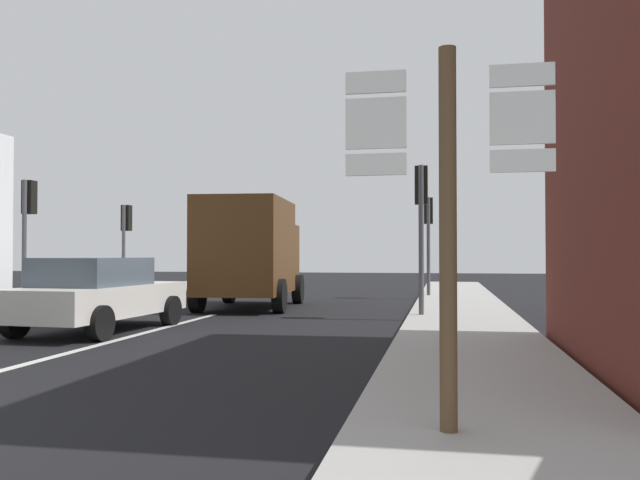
{
  "coord_description": "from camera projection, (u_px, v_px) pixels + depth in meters",
  "views": [
    {
      "loc": [
        5.74,
        -3.9,
        1.54
      ],
      "look_at": [
        2.56,
        12.95,
        1.91
      ],
      "focal_mm": 36.91,
      "sensor_mm": 36.0,
      "label": 1
    }
  ],
  "objects": [
    {
      "name": "ground_plane",
      "position": [
        183.0,
        323.0,
        14.68
      ],
      "size": [
        80.0,
        80.0,
        0.0
      ],
      "primitive_type": "plane",
      "color": "black"
    },
    {
      "name": "traffic_light_near_left",
      "position": [
        28.0,
        214.0,
        17.61
      ],
      "size": [
        0.3,
        0.49,
        3.52
      ],
      "color": "#47474C",
      "rests_on": "ground"
    },
    {
      "name": "lane_centre_stripe",
      "position": [
        88.0,
        348.0,
        10.75
      ],
      "size": [
        0.16,
        12.0,
        0.01
      ],
      "primitive_type": "cube",
      "color": "silver",
      "rests_on": "ground"
    },
    {
      "name": "delivery_truck",
      "position": [
        250.0,
        250.0,
        18.71
      ],
      "size": [
        2.81,
        5.15,
        3.05
      ],
      "color": "#4C2D14",
      "rests_on": "ground"
    },
    {
      "name": "sedan_far",
      "position": [
        98.0,
        293.0,
        13.05
      ],
      "size": [
        2.16,
        4.29,
        1.47
      ],
      "color": "beige",
      "rests_on": "ground"
    },
    {
      "name": "sidewalk_right",
      "position": [
        469.0,
        338.0,
        11.58
      ],
      "size": [
        2.5,
        44.0,
        0.14
      ],
      "primitive_type": "cube",
      "color": "#9E9B96",
      "rests_on": "ground"
    },
    {
      "name": "route_sign_post",
      "position": [
        448.0,
        208.0,
        5.25
      ],
      "size": [
        1.66,
        0.14,
        3.2
      ],
      "color": "brown",
      "rests_on": "ground"
    },
    {
      "name": "traffic_light_near_right",
      "position": [
        421.0,
        206.0,
        15.42
      ],
      "size": [
        0.3,
        0.49,
        3.61
      ],
      "color": "#47474C",
      "rests_on": "ground"
    },
    {
      "name": "traffic_light_far_right",
      "position": [
        428.0,
        224.0,
        22.61
      ],
      "size": [
        0.3,
        0.49,
        3.49
      ],
      "color": "#47474C",
      "rests_on": "ground"
    },
    {
      "name": "traffic_light_far_left",
      "position": [
        126.0,
        229.0,
        23.02
      ],
      "size": [
        0.3,
        0.49,
        3.26
      ],
      "color": "#47474C",
      "rests_on": "ground"
    }
  ]
}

